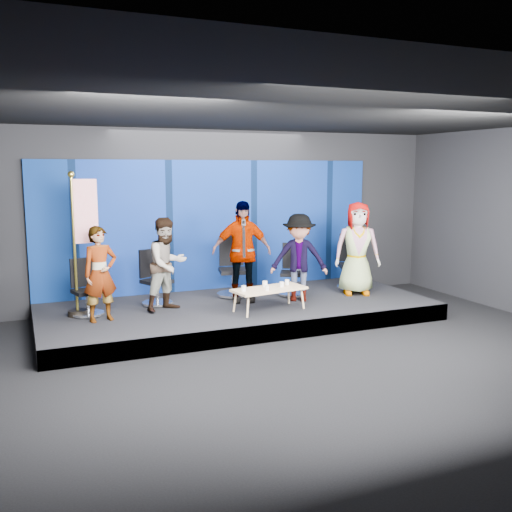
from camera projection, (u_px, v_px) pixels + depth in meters
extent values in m
plane|color=black|center=(301.00, 362.00, 8.15)|extent=(10.00, 10.00, 0.00)
cube|color=black|center=(212.00, 218.00, 11.53)|extent=(10.00, 0.02, 3.50)
cube|color=black|center=(305.00, 111.00, 7.62)|extent=(10.00, 8.00, 0.02)
cube|color=black|center=(239.00, 311.00, 10.41)|extent=(7.00, 3.00, 0.30)
cube|color=navy|center=(213.00, 225.00, 11.51)|extent=(7.00, 0.08, 2.60)
cylinder|color=silver|center=(88.00, 314.00, 9.53)|extent=(0.65, 0.65, 0.05)
cylinder|color=silver|center=(88.00, 302.00, 9.50)|extent=(0.06, 0.06, 0.36)
cube|color=black|center=(87.00, 292.00, 9.47)|extent=(0.52, 0.52, 0.06)
cube|color=black|center=(82.00, 272.00, 9.59)|extent=(0.39, 0.14, 0.49)
imported|color=black|center=(100.00, 274.00, 9.10)|extent=(0.63, 0.50, 1.54)
cylinder|color=silver|center=(158.00, 303.00, 10.28)|extent=(0.74, 0.74, 0.06)
cylinder|color=silver|center=(157.00, 292.00, 10.25)|extent=(0.07, 0.07, 0.37)
cube|color=black|center=(157.00, 281.00, 10.22)|extent=(0.59, 0.59, 0.07)
cube|color=black|center=(149.00, 263.00, 10.33)|extent=(0.40, 0.21, 0.51)
imported|color=black|center=(167.00, 264.00, 9.79)|extent=(0.96, 0.87, 1.61)
cylinder|color=silver|center=(233.00, 295.00, 10.97)|extent=(0.77, 0.77, 0.06)
cylinder|color=silver|center=(233.00, 282.00, 10.94)|extent=(0.08, 0.08, 0.43)
cube|color=black|center=(233.00, 271.00, 10.90)|extent=(0.62, 0.62, 0.08)
cube|color=black|center=(231.00, 251.00, 11.10)|extent=(0.47, 0.16, 0.59)
imported|color=black|center=(242.00, 252.00, 10.43)|extent=(1.16, 0.68, 1.86)
cylinder|color=silver|center=(292.00, 294.00, 11.05)|extent=(0.76, 0.76, 0.06)
cylinder|color=silver|center=(292.00, 283.00, 11.02)|extent=(0.07, 0.07, 0.38)
cube|color=black|center=(292.00, 273.00, 10.99)|extent=(0.61, 0.61, 0.07)
cube|color=black|center=(293.00, 256.00, 11.17)|extent=(0.39, 0.24, 0.52)
imported|color=black|center=(299.00, 258.00, 10.50)|extent=(1.21, 1.03, 1.62)
cylinder|color=silver|center=(352.00, 287.00, 11.64)|extent=(0.81, 0.81, 0.06)
cylinder|color=silver|center=(352.00, 276.00, 11.60)|extent=(0.07, 0.07, 0.42)
cube|color=black|center=(352.00, 266.00, 11.57)|extent=(0.65, 0.65, 0.07)
cube|color=black|center=(351.00, 247.00, 11.76)|extent=(0.45, 0.22, 0.57)
imported|color=black|center=(357.00, 248.00, 11.06)|extent=(1.03, 0.86, 1.80)
cube|color=tan|center=(269.00, 289.00, 9.83)|extent=(1.35, 0.74, 0.04)
cylinder|color=tan|center=(248.00, 307.00, 9.39)|extent=(0.04, 0.04, 0.35)
cylinder|color=tan|center=(235.00, 302.00, 9.75)|extent=(0.04, 0.04, 0.35)
cylinder|color=tan|center=(303.00, 299.00, 9.98)|extent=(0.04, 0.04, 0.35)
cylinder|color=tan|center=(289.00, 294.00, 10.33)|extent=(0.04, 0.04, 0.35)
cylinder|color=silver|center=(244.00, 288.00, 9.58)|extent=(0.08, 0.08, 0.09)
cylinder|color=silver|center=(267.00, 288.00, 9.65)|extent=(0.07, 0.07, 0.09)
cylinder|color=silver|center=(265.00, 284.00, 9.93)|extent=(0.08, 0.08, 0.10)
cylinder|color=silver|center=(282.00, 284.00, 9.93)|extent=(0.07, 0.07, 0.09)
cylinder|color=silver|center=(287.00, 282.00, 10.11)|extent=(0.08, 0.08, 0.09)
cylinder|color=black|center=(78.00, 313.00, 9.51)|extent=(0.32, 0.32, 0.10)
cylinder|color=gold|center=(74.00, 245.00, 9.33)|extent=(0.04, 0.04, 2.19)
sphere|color=gold|center=(71.00, 174.00, 9.16)|extent=(0.11, 0.11, 0.11)
cube|color=#B4142C|center=(86.00, 211.00, 9.32)|extent=(0.38, 0.08, 1.05)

